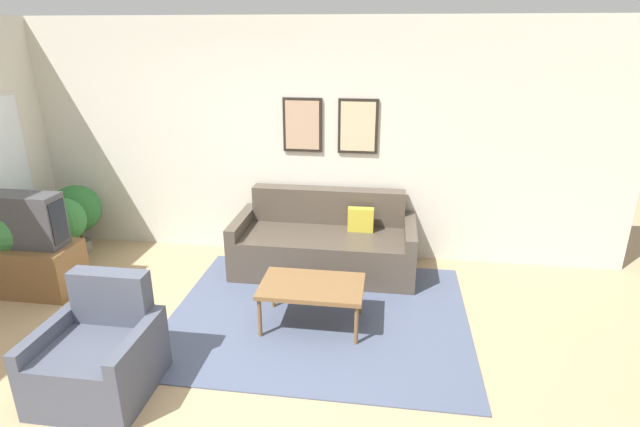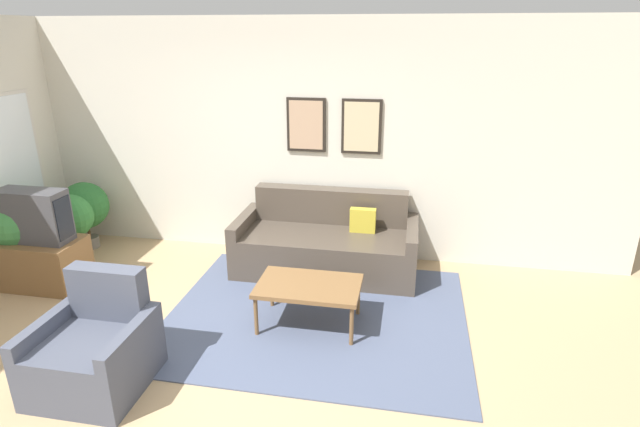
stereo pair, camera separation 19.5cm
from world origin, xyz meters
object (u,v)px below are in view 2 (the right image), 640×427
at_px(coffee_table, 309,288).
at_px(tv, 33,216).
at_px(potted_plant_tall, 19,227).
at_px(couch, 327,244).
at_px(armchair, 95,351).

xyz_separation_m(coffee_table, tv, (-2.90, 0.25, 0.40)).
height_order(tv, potted_plant_tall, tv).
relative_size(coffee_table, tv, 1.30).
relative_size(couch, armchair, 2.34).
bearing_deg(tv, potted_plant_tall, 165.01).
bearing_deg(couch, potted_plant_tall, -164.78).
bearing_deg(armchair, potted_plant_tall, 155.58).
distance_m(couch, armchair, 2.62).
relative_size(couch, coffee_table, 2.15).
relative_size(couch, potted_plant_tall, 2.11).
height_order(couch, coffee_table, couch).
bearing_deg(armchair, tv, 152.49).
distance_m(armchair, potted_plant_tall, 2.25).
bearing_deg(couch, coffee_table, -88.11).
distance_m(tv, potted_plant_tall, 0.31).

